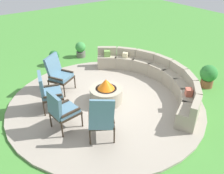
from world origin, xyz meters
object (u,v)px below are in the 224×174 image
(curved_stone_bench, at_px, (155,77))
(potted_plant_2, at_px, (54,57))
(fire_pit, at_px, (106,93))
(lounge_chair_back_left, at_px, (62,110))
(potted_plant_3, at_px, (81,49))
(lounge_chair_back_right, at_px, (101,118))
(lounge_chair_front_right, at_px, (48,91))
(lounge_chair_front_left, at_px, (58,73))
(potted_plant_1, at_px, (208,75))

(curved_stone_bench, height_order, potted_plant_2, curved_stone_bench)
(fire_pit, relative_size, lounge_chair_back_left, 0.86)
(potted_plant_2, height_order, potted_plant_3, potted_plant_3)
(lounge_chair_back_right, bearing_deg, potted_plant_2, 109.47)
(fire_pit, bearing_deg, lounge_chair_back_left, -75.94)
(lounge_chair_back_right, bearing_deg, lounge_chair_front_right, 134.94)
(lounge_chair_front_right, xyz_separation_m, lounge_chair_back_left, (0.95, -0.07, -0.01))
(lounge_chair_front_left, xyz_separation_m, potted_plant_2, (-1.85, 0.67, -0.32))
(curved_stone_bench, xyz_separation_m, lounge_chair_back_right, (1.09, -2.71, 0.29))
(potted_plant_3, bearing_deg, potted_plant_1, 25.02)
(fire_pit, bearing_deg, lounge_chair_front_right, -112.11)
(curved_stone_bench, distance_m, lounge_chair_front_left, 2.94)
(fire_pit, relative_size, potted_plant_3, 1.49)
(lounge_chair_back_left, height_order, potted_plant_1, lounge_chair_back_left)
(curved_stone_bench, bearing_deg, potted_plant_3, -167.97)
(lounge_chair_front_left, relative_size, potted_plant_1, 1.55)
(lounge_chair_back_left, xyz_separation_m, potted_plant_2, (-3.54, 1.37, -0.29))
(fire_pit, xyz_separation_m, potted_plant_3, (-3.29, 1.04, -0.01))
(lounge_chair_front_left, bearing_deg, lounge_chair_back_left, 37.89)
(fire_pit, height_order, potted_plant_1, fire_pit)
(lounge_chair_front_right, distance_m, potted_plant_2, 2.92)
(lounge_chair_back_right, distance_m, potted_plant_1, 4.03)
(lounge_chair_back_left, xyz_separation_m, potted_plant_1, (0.70, 4.56, -0.20))
(lounge_chair_front_right, relative_size, potted_plant_2, 1.90)
(potted_plant_2, relative_size, potted_plant_3, 0.92)
(lounge_chair_back_left, height_order, potted_plant_3, lounge_chair_back_left)
(curved_stone_bench, distance_m, potted_plant_2, 3.78)
(curved_stone_bench, xyz_separation_m, lounge_chair_back_left, (0.26, -3.25, 0.26))
(curved_stone_bench, relative_size, lounge_chair_front_left, 4.03)
(lounge_chair_front_right, bearing_deg, fire_pit, 85.51)
(lounge_chair_back_right, distance_m, potted_plant_3, 4.92)
(fire_pit, distance_m, curved_stone_bench, 1.77)
(potted_plant_1, xyz_separation_m, potted_plant_2, (-4.24, -3.19, -0.09))
(potted_plant_1, bearing_deg, lounge_chair_front_right, -110.11)
(lounge_chair_front_right, bearing_deg, lounge_chair_back_left, 13.45)
(fire_pit, height_order, potted_plant_2, fire_pit)
(lounge_chair_back_right, relative_size, potted_plant_1, 1.57)
(lounge_chair_back_left, bearing_deg, lounge_chair_front_left, 150.23)
(fire_pit, height_order, lounge_chair_front_left, lounge_chair_front_left)
(lounge_chair_front_left, bearing_deg, curved_stone_bench, 121.06)
(fire_pit, relative_size, potted_plant_2, 1.62)
(potted_plant_1, bearing_deg, potted_plant_3, -154.98)
(lounge_chair_back_left, xyz_separation_m, potted_plant_3, (-3.66, 2.53, -0.28))
(lounge_chair_front_left, bearing_deg, lounge_chair_back_right, 56.67)
(lounge_chair_back_left, relative_size, potted_plant_3, 1.72)
(fire_pit, bearing_deg, potted_plant_1, 70.83)
(fire_pit, distance_m, lounge_chair_front_right, 1.55)
(lounge_chair_front_right, relative_size, lounge_chair_back_left, 1.02)
(lounge_chair_back_right, xyz_separation_m, potted_plant_1, (-0.14, 4.02, -0.23))
(potted_plant_2, bearing_deg, lounge_chair_front_right, -26.58)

